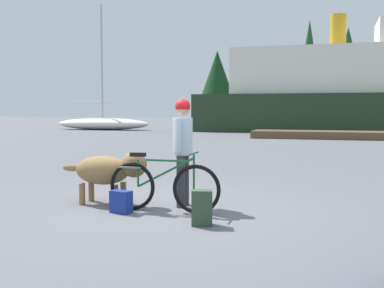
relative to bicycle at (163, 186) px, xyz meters
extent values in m
plane|color=slate|center=(-0.03, 0.14, -0.40)|extent=(160.00, 160.00, 0.00)
torus|color=black|center=(0.54, 0.00, -0.03)|extent=(0.75, 0.06, 0.75)
torus|color=black|center=(-0.51, 0.00, -0.03)|extent=(0.75, 0.06, 0.75)
cube|color=#19592D|center=(0.06, 0.00, 0.39)|extent=(0.67, 0.03, 0.03)
cube|color=#19592D|center=(0.04, 0.00, 0.21)|extent=(0.90, 0.03, 0.49)
cylinder|color=#19592D|center=(-0.41, 0.00, 0.18)|extent=(0.03, 0.03, 0.42)
cylinder|color=#19592D|center=(0.50, 0.00, 0.23)|extent=(0.03, 0.03, 0.52)
cube|color=black|center=(-0.41, 0.00, 0.47)|extent=(0.24, 0.10, 0.06)
cylinder|color=#19592D|center=(0.50, 0.00, 0.51)|extent=(0.03, 0.44, 0.03)
cube|color=slate|center=(-0.53, 0.00, 0.27)|extent=(0.36, 0.14, 0.02)
cylinder|color=#333338|center=(0.16, 0.61, 0.02)|extent=(0.14, 0.14, 0.84)
cylinder|color=#333338|center=(0.16, 0.39, 0.02)|extent=(0.14, 0.14, 0.84)
cylinder|color=silver|center=(0.16, 0.50, 0.74)|extent=(0.32, 0.32, 0.60)
cylinder|color=silver|center=(0.16, 0.72, 0.77)|extent=(0.09, 0.09, 0.53)
cylinder|color=silver|center=(0.16, 0.28, 0.77)|extent=(0.09, 0.09, 0.53)
sphere|color=tan|center=(0.16, 0.50, 1.19)|extent=(0.23, 0.23, 0.23)
sphere|color=red|center=(0.16, 0.50, 1.22)|extent=(0.25, 0.25, 0.25)
ellipsoid|color=olive|center=(-1.17, 0.30, 0.16)|extent=(0.94, 0.56, 0.48)
sphere|color=olive|center=(-0.60, 0.30, 0.27)|extent=(0.42, 0.42, 0.42)
ellipsoid|color=olive|center=(-1.76, 0.30, 0.18)|extent=(0.32, 0.12, 0.12)
cylinder|color=olive|center=(-0.87, 0.45, -0.23)|extent=(0.10, 0.10, 0.35)
cylinder|color=olive|center=(-0.87, 0.15, -0.23)|extent=(0.10, 0.10, 0.35)
cylinder|color=olive|center=(-1.47, 0.45, -0.23)|extent=(0.10, 0.10, 0.35)
cylinder|color=olive|center=(-1.47, 0.15, -0.23)|extent=(0.10, 0.10, 0.35)
cube|color=#334C33|center=(0.80, -0.65, -0.16)|extent=(0.32, 0.26, 0.48)
cube|color=navy|center=(-0.58, -0.25, -0.23)|extent=(0.35, 0.25, 0.34)
cube|color=#1E331E|center=(5.81, 28.52, 0.91)|extent=(25.59, 7.18, 2.62)
cube|color=silver|center=(5.81, 28.52, 3.82)|extent=(20.47, 6.03, 3.20)
cylinder|color=#BF8C19|center=(2.74, 28.52, 6.62)|extent=(1.10, 1.10, 2.40)
ellipsoid|color=silver|center=(-14.48, 26.21, 0.05)|extent=(7.64, 2.14, 0.90)
cylinder|color=#B2B2B7|center=(-14.48, 26.21, 4.79)|extent=(0.14, 0.14, 8.58)
cylinder|color=#B2B2B7|center=(-15.63, 26.21, 1.70)|extent=(3.44, 0.10, 0.10)
cylinder|color=#4C331E|center=(-10.85, 48.80, 0.87)|extent=(0.39, 0.39, 2.54)
cone|color=#143819|center=(-10.85, 48.80, 5.15)|extent=(4.32, 4.32, 6.02)
cylinder|color=#4C331E|center=(3.93, 47.28, 0.82)|extent=(0.34, 0.34, 2.44)
cone|color=#19471E|center=(3.93, 47.28, 6.00)|extent=(4.30, 4.30, 7.94)
cylinder|color=#4C331E|center=(-0.41, 53.65, 1.03)|extent=(0.31, 0.31, 2.86)
cone|color=#1E4C28|center=(-0.41, 53.65, 7.29)|extent=(3.27, 3.27, 9.66)
camera|label=1|loc=(2.47, -6.76, 1.17)|focal=44.28mm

